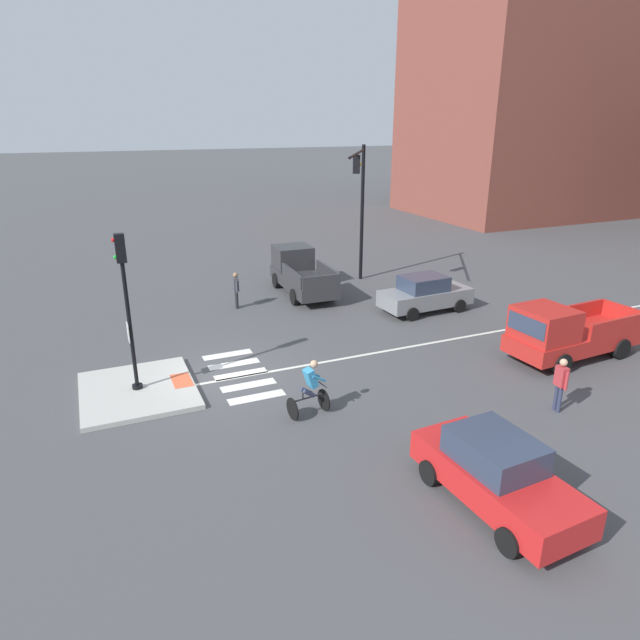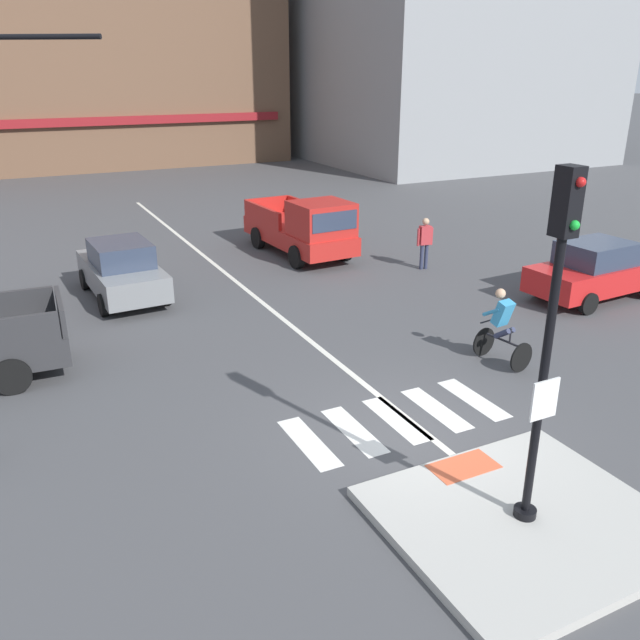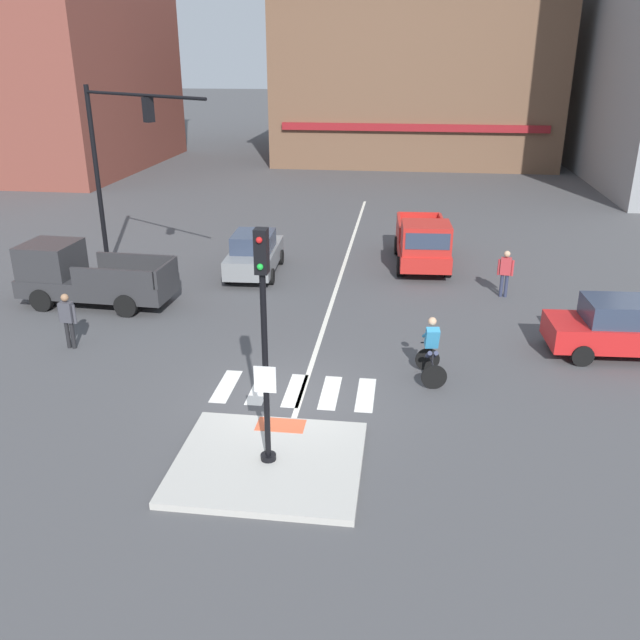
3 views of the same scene
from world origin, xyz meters
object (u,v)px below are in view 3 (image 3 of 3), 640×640
Objects in this scene: car_red_cross_right at (621,328)px; pickup_truck_red_eastbound_far at (423,244)px; pickup_truck_charcoal_cross_left at (84,276)px; pedestrian_waiting_far_side at (505,270)px; traffic_light_mast at (114,153)px; signal_pole at (264,329)px; pedestrian_at_curb_left at (67,317)px; car_grey_westbound_far at (254,253)px; cyclist at (432,348)px.

pickup_truck_red_eastbound_far reaches higher than car_red_cross_right.
pickup_truck_charcoal_cross_left reaches higher than pedestrian_waiting_far_side.
traffic_light_mast is 17.90m from car_red_cross_right.
signal_pole is at bearing -118.57° from pedestrian_waiting_far_side.
signal_pole is 8.82m from pedestrian_at_curb_left.
signal_pole is at bearing -36.56° from pedestrian_at_curb_left.
pedestrian_at_curb_left is (-3.75, -7.59, 0.17)m from car_grey_westbound_far.
cyclist is at bearing -111.81° from pedestrian_waiting_far_side.
pedestrian_at_curb_left is at bearing -154.76° from pedestrian_waiting_far_side.
car_grey_westbound_far is 1.00× the size of car_red_cross_right.
signal_pole reaches higher than pedestrian_at_curb_left.
pickup_truck_charcoal_cross_left is at bearing -92.83° from traffic_light_mast.
pedestrian_at_curb_left is 1.00× the size of pedestrian_waiting_far_side.
signal_pole is at bearing -142.56° from car_red_cross_right.
signal_pole is 12.95m from pedestrian_waiting_far_side.
signal_pole reaches higher than cyclist.
car_red_cross_right is 2.51× the size of pedestrian_waiting_far_side.
cyclist is at bearing -3.44° from pedestrian_at_curb_left.
pedestrian_at_curb_left reaches higher than car_grey_westbound_far.
car_red_cross_right is (16.71, -5.15, -3.83)m from traffic_light_mast.
signal_pole is 6.06m from cyclist.
car_red_cross_right is 2.49× the size of cyclist.
car_grey_westbound_far is (4.83, 0.85, -3.83)m from traffic_light_mast.
signal_pole is 2.93× the size of pedestrian_waiting_far_side.
traffic_light_mast is 6.22m from car_grey_westbound_far.
pedestrian_at_curb_left is (-6.88, 5.10, -2.11)m from signal_pole.
signal_pole is 0.94× the size of pickup_truck_red_eastbound_far.
signal_pole reaches higher than pickup_truck_red_eastbound_far.
pickup_truck_red_eastbound_far is 4.15m from pedestrian_waiting_far_side.
pickup_truck_red_eastbound_far reaches higher than pedestrian_waiting_far_side.
signal_pole is at bearing -76.14° from car_grey_westbound_far.
pickup_truck_red_eastbound_far is 3.11× the size of pedestrian_at_curb_left.
cyclist is at bearing -20.01° from pickup_truck_charcoal_cross_left.
car_red_cross_right is at bearing 37.44° from signal_pole.
traffic_light_mast is 14.55m from pedestrian_waiting_far_side.
pedestrian_waiting_far_side is (14.07, -0.62, -3.65)m from traffic_light_mast.
pedestrian_at_curb_left is at bearing -174.16° from car_red_cross_right.
traffic_light_mast is 4.84m from pickup_truck_charcoal_cross_left.
traffic_light_mast is at bearing 177.47° from pedestrian_waiting_far_side.
car_red_cross_right is at bearing -26.76° from car_grey_westbound_far.
signal_pole reaches higher than pedestrian_waiting_far_side.
car_grey_westbound_far is 8.47m from pedestrian_at_curb_left.
car_red_cross_right is 0.81× the size of pickup_truck_charcoal_cross_left.
cyclist is at bearing 52.70° from signal_pole.
pickup_truck_charcoal_cross_left is at bearing -141.18° from car_grey_westbound_far.
pickup_truck_red_eastbound_far is 9.81m from cyclist.
signal_pole is 1.17× the size of car_grey_westbound_far.
car_red_cross_right is (8.75, 6.70, -2.28)m from signal_pole.
cyclist is 1.01× the size of pedestrian_waiting_far_side.
cyclist is 1.01× the size of pedestrian_at_curb_left.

